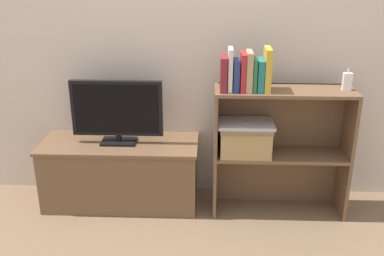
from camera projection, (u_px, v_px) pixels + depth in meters
name	position (u px, v px, depth m)	size (l,w,h in m)	color
ground_plane	(191.00, 218.00, 2.85)	(16.00, 16.00, 0.00)	brown
wall_back	(194.00, 17.00, 2.80)	(10.00, 0.05, 2.40)	beige
tv_stand	(121.00, 173.00, 2.96)	(1.01, 0.40, 0.44)	brown
tv	(117.00, 110.00, 2.80)	(0.57, 0.14, 0.41)	black
bookshelf_lower_tier	(277.00, 170.00, 2.91)	(0.83, 0.27, 0.41)	brown
bookshelf_upper_tier	(282.00, 110.00, 2.76)	(0.83, 0.27, 0.41)	brown
book_maroon	(224.00, 73.00, 2.60)	(0.04, 0.15, 0.20)	maroon
book_ivory	(230.00, 69.00, 2.59)	(0.03, 0.13, 0.25)	silver
book_navy	(236.00, 75.00, 2.60)	(0.04, 0.13, 0.18)	navy
book_crimson	(243.00, 72.00, 2.60)	(0.03, 0.14, 0.22)	#B22328
book_tan	(249.00, 71.00, 2.59)	(0.04, 0.15, 0.23)	tan
book_forest	(254.00, 75.00, 2.60)	(0.02, 0.14, 0.19)	#286638
book_teal	(260.00, 75.00, 2.60)	(0.04, 0.15, 0.19)	#1E7075
book_mustard	(267.00, 70.00, 2.58)	(0.04, 0.16, 0.25)	gold
baby_monitor	(347.00, 81.00, 2.62)	(0.05, 0.04, 0.13)	white
storage_basket_left	(245.00, 138.00, 2.76)	(0.31, 0.24, 0.19)	tan
laptop	(246.00, 124.00, 2.73)	(0.34, 0.22, 0.02)	#BCBCC1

